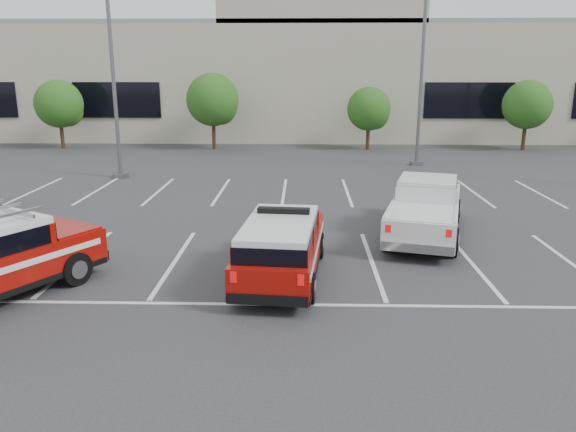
% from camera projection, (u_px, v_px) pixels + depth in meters
% --- Properties ---
extents(ground, '(120.00, 120.00, 0.00)m').
position_uv_depth(ground, '(273.00, 262.00, 15.34)').
color(ground, '#303032').
rests_on(ground, ground).
extents(stall_markings, '(23.00, 15.00, 0.01)m').
position_uv_depth(stall_markings, '(280.00, 219.00, 19.69)').
color(stall_markings, silver).
rests_on(stall_markings, ground).
extents(convention_building, '(60.00, 16.99, 13.20)m').
position_uv_depth(convention_building, '(296.00, 73.00, 44.92)').
color(convention_building, '#B9B29D').
rests_on(convention_building, ground).
extents(tree_left, '(3.07, 3.07, 4.42)m').
position_uv_depth(tree_left, '(61.00, 106.00, 36.31)').
color(tree_left, '#3F2B19').
rests_on(tree_left, ground).
extents(tree_mid_left, '(3.37, 3.37, 4.85)m').
position_uv_depth(tree_mid_left, '(214.00, 102.00, 35.99)').
color(tree_mid_left, '#3F2B19').
rests_on(tree_mid_left, ground).
extents(tree_mid_right, '(2.77, 2.77, 3.99)m').
position_uv_depth(tree_mid_right, '(370.00, 110.00, 35.87)').
color(tree_mid_right, '#3F2B19').
rests_on(tree_mid_right, ground).
extents(tree_right, '(3.07, 3.07, 4.42)m').
position_uv_depth(tree_right, '(528.00, 106.00, 35.55)').
color(tree_right, '#3F2B19').
rests_on(tree_right, ground).
extents(light_pole_left, '(0.90, 0.60, 10.24)m').
position_uv_depth(light_pole_left, '(112.00, 67.00, 25.81)').
color(light_pole_left, '#59595E').
rests_on(light_pole_left, ground).
extents(light_pole_mid, '(0.90, 0.60, 10.24)m').
position_uv_depth(light_pole_mid, '(422.00, 67.00, 29.30)').
color(light_pole_mid, '#59595E').
rests_on(light_pole_mid, ground).
extents(fire_chief_suv, '(2.24, 5.05, 1.73)m').
position_uv_depth(fire_chief_suv, '(282.00, 251.00, 14.01)').
color(fire_chief_suv, '#8E0C06').
rests_on(fire_chief_suv, ground).
extents(white_pickup, '(3.45, 6.05, 1.76)m').
position_uv_depth(white_pickup, '(425.00, 214.00, 17.65)').
color(white_pickup, silver).
rests_on(white_pickup, ground).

